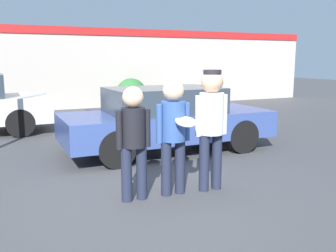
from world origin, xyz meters
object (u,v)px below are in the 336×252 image
object	(u,v)px
person_right	(211,118)
parked_car_near	(166,119)
person_middle_with_frisbee	(173,127)
person_left	(134,135)
shrub	(131,93)

from	to	relation	value
person_right	parked_car_near	xyz separation A→B (m)	(0.40, 2.49, -0.39)
person_middle_with_frisbee	person_left	bearing A→B (deg)	177.94
person_left	person_right	xyz separation A→B (m)	(1.18, -0.08, 0.17)
person_middle_with_frisbee	person_right	xyz separation A→B (m)	(0.59, -0.06, 0.11)
person_left	shrub	size ratio (longest dim) A/B	1.31
person_left	person_middle_with_frisbee	size ratio (longest dim) A/B	0.95
person_left	parked_car_near	world-z (taller)	person_left
person_left	parked_car_near	size ratio (longest dim) A/B	0.36
person_left	person_right	bearing A→B (deg)	-3.77
person_left	person_middle_with_frisbee	distance (m)	0.60
person_middle_with_frisbee	parked_car_near	distance (m)	2.64
person_middle_with_frisbee	shrub	bearing A→B (deg)	74.36
person_left	person_right	size ratio (longest dim) A/B	0.88
person_left	parked_car_near	bearing A→B (deg)	56.72
person_middle_with_frisbee	shrub	size ratio (longest dim) A/B	1.38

